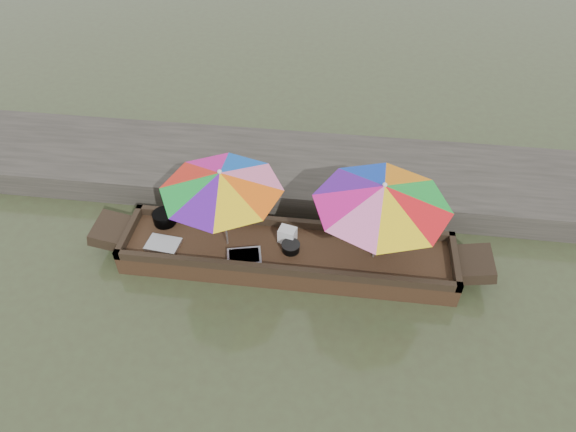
# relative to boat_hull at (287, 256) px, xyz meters

# --- Properties ---
(water) EXTENTS (80.00, 80.00, 0.00)m
(water) POSITION_rel_boat_hull_xyz_m (0.00, 0.00, -0.17)
(water) COLOR #3E4B2C
(water) RESTS_ON ground
(dock) EXTENTS (22.00, 2.20, 0.50)m
(dock) POSITION_rel_boat_hull_xyz_m (0.00, 2.20, 0.08)
(dock) COLOR #2D2B26
(dock) RESTS_ON ground
(boat_hull) EXTENTS (5.54, 1.20, 0.35)m
(boat_hull) POSITION_rel_boat_hull_xyz_m (0.00, 0.00, 0.00)
(boat_hull) COLOR black
(boat_hull) RESTS_ON water
(cooking_pot) EXTENTS (0.40, 0.40, 0.21)m
(cooking_pot) POSITION_rel_boat_hull_xyz_m (-2.21, 0.37, 0.28)
(cooking_pot) COLOR black
(cooking_pot) RESTS_ON boat_hull
(tray_crayfish) EXTENTS (0.62, 0.50, 0.09)m
(tray_crayfish) POSITION_rel_boat_hull_xyz_m (-0.66, -0.32, 0.22)
(tray_crayfish) COLOR silver
(tray_crayfish) RESTS_ON boat_hull
(tray_scallop) EXTENTS (0.59, 0.44, 0.06)m
(tray_scallop) POSITION_rel_boat_hull_xyz_m (-2.07, -0.19, 0.21)
(tray_scallop) COLOR silver
(tray_scallop) RESTS_ON boat_hull
(charcoal_grill) EXTENTS (0.29, 0.29, 0.14)m
(charcoal_grill) POSITION_rel_boat_hull_xyz_m (0.06, -0.03, 0.24)
(charcoal_grill) COLOR black
(charcoal_grill) RESTS_ON boat_hull
(supply_bag) EXTENTS (0.32, 0.28, 0.26)m
(supply_bag) POSITION_rel_boat_hull_xyz_m (-0.02, 0.20, 0.30)
(supply_bag) COLOR silver
(supply_bag) RESTS_ON boat_hull
(vendor) EXTENTS (0.58, 0.54, 0.98)m
(vendor) POSITION_rel_boat_hull_xyz_m (1.51, 0.25, 0.67)
(vendor) COLOR #38312D
(vendor) RESTS_ON boat_hull
(umbrella_bow) EXTENTS (2.11, 2.11, 1.55)m
(umbrella_bow) POSITION_rel_boat_hull_xyz_m (-1.01, 0.00, 0.95)
(umbrella_bow) COLOR pink
(umbrella_bow) RESTS_ON boat_hull
(umbrella_stern) EXTENTS (2.27, 2.27, 1.55)m
(umbrella_stern) POSITION_rel_boat_hull_xyz_m (1.42, 0.00, 0.95)
(umbrella_stern) COLOR green
(umbrella_stern) RESTS_ON boat_hull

